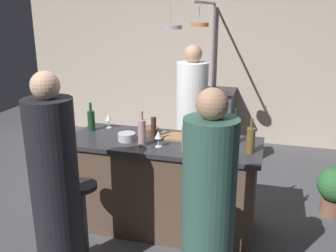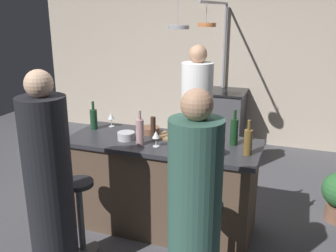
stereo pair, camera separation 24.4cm
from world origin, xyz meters
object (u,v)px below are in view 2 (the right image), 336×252
at_px(guest_left, 50,188).
at_px(mixing_bowl_blue, 214,151).
at_px(stove_range, 218,119).
at_px(chef, 196,124).
at_px(cutting_board, 175,137).
at_px(wine_glass_near_left_guest, 198,133).
at_px(wine_bottle_white, 182,139).
at_px(wine_glass_near_right_guest, 156,135).
at_px(pepper_mill, 153,128).
at_px(mixing_bowl_wooden, 150,130).
at_px(wine_bottle_green, 94,119).
at_px(wine_bottle_red, 234,131).
at_px(guest_right, 194,221).
at_px(wine_bottle_amber, 248,142).
at_px(bar_stool_left, 80,213).
at_px(bar_stool_right, 205,239).
at_px(wine_bottle_rose, 140,132).
at_px(wine_glass_by_chef, 111,117).
at_px(mixing_bowl_steel, 126,136).

height_order(guest_left, mixing_bowl_blue, guest_left).
relative_size(stove_range, chef, 0.52).
bearing_deg(cutting_board, wine_glass_near_left_guest, -19.34).
bearing_deg(chef, wine_bottle_white, -80.21).
relative_size(cutting_board, wine_glass_near_right_guest, 2.19).
xyz_separation_m(pepper_mill, mixing_bowl_wooden, (-0.09, 0.13, -0.07)).
distance_m(wine_bottle_green, wine_bottle_red, 1.43).
xyz_separation_m(guest_right, wine_bottle_amber, (0.19, 0.93, 0.26)).
bearing_deg(bar_stool_left, bar_stool_right, 0.00).
height_order(bar_stool_left, wine_bottle_amber, wine_bottle_amber).
bearing_deg(wine_bottle_rose, bar_stool_left, -130.30).
relative_size(stove_range, wine_bottle_green, 3.10).
height_order(guest_left, mixing_bowl_wooden, guest_left).
relative_size(wine_bottle_amber, wine_glass_by_chef, 2.07).
bearing_deg(guest_left, wine_glass_near_right_guest, 55.53).
bearing_deg(wine_bottle_red, mixing_bowl_steel, -168.17).
xyz_separation_m(chef, mixing_bowl_steel, (-0.39, -1.05, 0.15)).
relative_size(wine_bottle_white, wine_glass_near_right_guest, 2.21).
bearing_deg(mixing_bowl_blue, wine_bottle_white, -167.98).
xyz_separation_m(guest_left, mixing_bowl_steel, (0.22, 0.88, 0.16)).
distance_m(guest_right, wine_bottle_green, 1.80).
xyz_separation_m(pepper_mill, mixing_bowl_steel, (-0.22, -0.12, -0.07)).
bearing_deg(mixing_bowl_wooden, wine_bottle_red, -3.26).
bearing_deg(stove_range, wine_bottle_amber, -72.63).
relative_size(stove_range, wine_glass_near_left_guest, 6.10).
height_order(guest_left, pepper_mill, guest_left).
xyz_separation_m(wine_bottle_amber, wine_glass_near_right_guest, (-0.79, -0.08, -0.01)).
bearing_deg(mixing_bowl_wooden, guest_right, -56.07).
bearing_deg(stove_range, wine_glass_by_chef, -106.55).
xyz_separation_m(chef, wine_glass_near_left_guest, (0.27, -0.93, 0.22)).
height_order(pepper_mill, wine_bottle_red, wine_bottle_red).
height_order(wine_bottle_amber, wine_glass_near_right_guest, wine_bottle_amber).
height_order(guest_right, wine_glass_near_left_guest, guest_right).
bearing_deg(wine_bottle_red, chef, 124.57).
distance_m(guest_right, mixing_bowl_wooden, 1.43).
height_order(stove_range, chef, chef).
relative_size(bar_stool_right, mixing_bowl_wooden, 3.72).
bearing_deg(guest_left, wine_bottle_rose, 63.36).
distance_m(bar_stool_right, wine_bottle_rose, 1.08).
distance_m(wine_glass_near_right_guest, mixing_bowl_blue, 0.53).
relative_size(bar_stool_left, wine_bottle_red, 2.09).
relative_size(wine_glass_near_left_guest, wine_glass_by_chef, 1.00).
height_order(bar_stool_right, wine_glass_near_right_guest, wine_glass_near_right_guest).
bearing_deg(bar_stool_right, wine_bottle_white, 128.71).
bearing_deg(wine_bottle_amber, mixing_bowl_steel, -179.93).
relative_size(bar_stool_left, bar_stool_right, 1.00).
bearing_deg(wine_glass_near_left_guest, chef, 106.36).
bearing_deg(pepper_mill, cutting_board, 24.03).
bearing_deg(wine_glass_near_left_guest, guest_left, -131.17).
bearing_deg(guest_right, mixing_bowl_wooden, 123.93).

